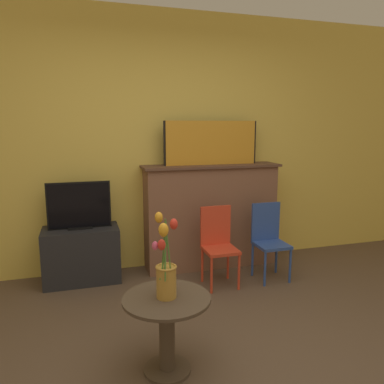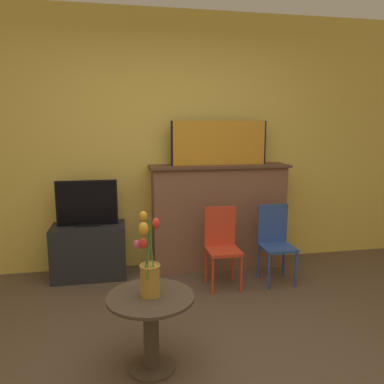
# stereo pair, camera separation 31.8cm
# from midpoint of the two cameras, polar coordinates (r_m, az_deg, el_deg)

# --- Properties ---
(wall_back) EXTENTS (8.00, 0.06, 2.70)m
(wall_back) POSITION_cam_midpoint_polar(r_m,az_deg,el_deg) (4.04, -7.48, 7.46)
(wall_back) COLOR #EAC651
(wall_back) RESTS_ON ground
(fireplace_mantel) EXTENTS (1.48, 0.37, 1.12)m
(fireplace_mantel) POSITION_cam_midpoint_polar(r_m,az_deg,el_deg) (4.08, 0.63, -3.46)
(fireplace_mantel) COLOR brown
(fireplace_mantel) RESTS_ON ground
(painting) EXTENTS (1.03, 0.03, 0.46)m
(painting) POSITION_cam_midpoint_polar(r_m,az_deg,el_deg) (3.98, 0.66, 7.49)
(painting) COLOR black
(painting) RESTS_ON fireplace_mantel
(tv_stand) EXTENTS (0.73, 0.40, 0.54)m
(tv_stand) POSITION_cam_midpoint_polar(r_m,az_deg,el_deg) (3.95, -18.72, -9.07)
(tv_stand) COLOR #232326
(tv_stand) RESTS_ON ground
(tv_monitor) EXTENTS (0.60, 0.12, 0.46)m
(tv_monitor) POSITION_cam_midpoint_polar(r_m,az_deg,el_deg) (3.82, -19.13, -2.07)
(tv_monitor) COLOR black
(tv_monitor) RESTS_ON tv_stand
(chair_red) EXTENTS (0.31, 0.31, 0.76)m
(chair_red) POSITION_cam_midpoint_polar(r_m,az_deg,el_deg) (3.64, 1.51, -7.55)
(chair_red) COLOR red
(chair_red) RESTS_ON ground
(chair_blue) EXTENTS (0.31, 0.31, 0.76)m
(chair_blue) POSITION_cam_midpoint_polar(r_m,az_deg,el_deg) (3.84, 9.31, -6.75)
(chair_blue) COLOR #2D4C99
(chair_blue) RESTS_ON ground
(side_table) EXTENTS (0.54, 0.54, 0.50)m
(side_table) POSITION_cam_midpoint_polar(r_m,az_deg,el_deg) (2.46, -7.77, -19.28)
(side_table) COLOR #4C3D2D
(side_table) RESTS_ON ground
(vase_tulips) EXTENTS (0.16, 0.23, 0.52)m
(vase_tulips) POSITION_cam_midpoint_polar(r_m,az_deg,el_deg) (2.30, -8.07, -11.91)
(vase_tulips) COLOR #B78433
(vase_tulips) RESTS_ON side_table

